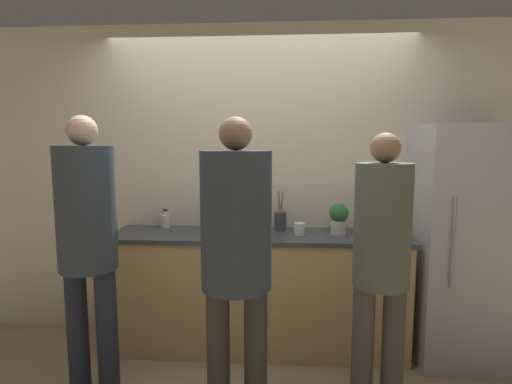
{
  "coord_description": "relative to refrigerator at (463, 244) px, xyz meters",
  "views": [
    {
      "loc": [
        0.19,
        -2.74,
        1.64
      ],
      "look_at": [
        0.0,
        0.13,
        1.29
      ],
      "focal_mm": 28.0,
      "sensor_mm": 36.0,
      "label": 1
    }
  ],
  "objects": [
    {
      "name": "counter",
      "position": [
        -1.55,
        0.05,
        -0.42
      ],
      "size": [
        2.3,
        0.58,
        0.94
      ],
      "color": "tan",
      "rests_on": "ground_plane"
    },
    {
      "name": "bottle_amber",
      "position": [
        -0.9,
        0.25,
        0.12
      ],
      "size": [
        0.06,
        0.06,
        0.18
      ],
      "color": "brown",
      "rests_on": "counter"
    },
    {
      "name": "refrigerator",
      "position": [
        0.0,
        0.0,
        0.0
      ],
      "size": [
        0.71,
        0.65,
        1.77
      ],
      "color": "#B7B7BC",
      "rests_on": "ground_plane"
    },
    {
      "name": "person_right",
      "position": [
        -0.78,
        -0.73,
        0.11
      ],
      "size": [
        0.32,
        0.32,
        1.7
      ],
      "color": "#4C4742",
      "rests_on": "ground_plane"
    },
    {
      "name": "potted_plant",
      "position": [
        -0.92,
        0.06,
        0.18
      ],
      "size": [
        0.15,
        0.15,
        0.24
      ],
      "color": "beige",
      "rests_on": "counter"
    },
    {
      "name": "fruit_bowl",
      "position": [
        -1.59,
        -0.07,
        0.09
      ],
      "size": [
        0.27,
        0.27,
        0.12
      ],
      "color": "#4C3323",
      "rests_on": "counter"
    },
    {
      "name": "person_center",
      "position": [
        -1.6,
        -0.91,
        0.2
      ],
      "size": [
        0.38,
        0.38,
        1.78
      ],
      "color": "#38332D",
      "rests_on": "ground_plane"
    },
    {
      "name": "wall_back",
      "position": [
        -1.55,
        0.33,
        0.41
      ],
      "size": [
        5.2,
        0.06,
        2.6
      ],
      "color": "beige",
      "rests_on": "ground_plane"
    },
    {
      "name": "ground_plane",
      "position": [
        -1.55,
        -0.27,
        -0.89
      ],
      "size": [
        14.0,
        14.0,
        0.0
      ],
      "primitive_type": "plane",
      "color": "#9E8460"
    },
    {
      "name": "cup_white",
      "position": [
        -1.22,
        0.02,
        0.1
      ],
      "size": [
        0.08,
        0.08,
        0.09
      ],
      "color": "white",
      "rests_on": "counter"
    },
    {
      "name": "utensil_crock",
      "position": [
        -1.37,
        0.18,
        0.13
      ],
      "size": [
        0.1,
        0.1,
        0.32
      ],
      "color": "#3D424C",
      "rests_on": "counter"
    },
    {
      "name": "person_left",
      "position": [
        -2.55,
        -0.69,
        0.19
      ],
      "size": [
        0.35,
        0.35,
        1.8
      ],
      "color": "#232838",
      "rests_on": "ground_plane"
    },
    {
      "name": "bottle_clear",
      "position": [
        -2.33,
        0.22,
        0.11
      ],
      "size": [
        0.08,
        0.08,
        0.15
      ],
      "color": "silver",
      "rests_on": "counter"
    },
    {
      "name": "bottle_dark",
      "position": [
        -1.99,
        0.14,
        0.11
      ],
      "size": [
        0.05,
        0.05,
        0.16
      ],
      "color": "#333338",
      "rests_on": "counter"
    }
  ]
}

